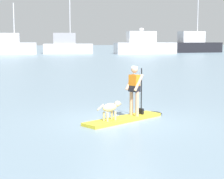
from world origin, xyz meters
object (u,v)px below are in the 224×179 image
Objects in this scene: moored_boat_far_starboard at (11,46)px; moored_boat_far_port at (144,45)px; paddleboard at (128,118)px; person_paddler at (135,87)px; dog at (111,108)px; moored_boat_outer at (67,46)px; moored_boat_starboard at (194,45)px.

moored_boat_far_starboard is 25.38m from moored_boat_far_port.
moored_boat_far_starboard is at bearing 86.46° from paddleboard.
person_paddler is 1.69× the size of dog.
moored_boat_outer is at bearing 149.75° from moored_boat_far_port.
moored_boat_starboard is at bearing -3.14° from moored_boat_far_starboard.
moored_boat_far_port is at bearing -164.75° from moored_boat_starboard.
moored_boat_far_starboard is at bearing 86.71° from person_paddler.
moored_boat_far_port reaches higher than dog.
moored_boat_outer reaches higher than moored_boat_far_starboard.
moored_boat_far_port is (29.34, 57.77, 1.17)m from dog.
person_paddler is 63.97m from moored_boat_far_port.
moored_boat_outer is (15.83, 65.65, 1.06)m from dog.
paddleboard is 1.05m from person_paddler.
moored_boat_far_starboard is (3.63, 63.18, 0.48)m from person_paddler.
moored_boat_outer reaches higher than person_paddler.
moored_boat_starboard is (43.00, 61.49, 1.22)m from dog.
paddleboard is at bearing -157.32° from person_paddler.
moored_boat_far_starboard reaches higher than paddleboard.
moored_boat_starboard is at bearing -8.70° from moored_boat_outer.
dog is at bearing -116.93° from moored_boat_far_port.
moored_boat_far_port reaches higher than paddleboard.
person_paddler is (0.28, 0.12, 1.00)m from paddleboard.
moored_boat_far_port is at bearing -30.25° from moored_boat_outer.
moored_boat_far_starboard is 38.42m from moored_boat_starboard.
moored_boat_far_starboard is at bearing 166.72° from moored_boat_far_port.
paddleboard is at bearing -103.02° from moored_boat_outer.
paddleboard is at bearing 22.68° from dog.
moored_boat_outer is at bearing 76.44° from dog.
person_paddler is at bearing 22.68° from paddleboard.
moored_boat_outer is (15.11, 65.35, 1.50)m from paddleboard.
moored_boat_far_port is (28.62, 57.47, 1.61)m from paddleboard.
person_paddler is 74.12m from moored_boat_starboard.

